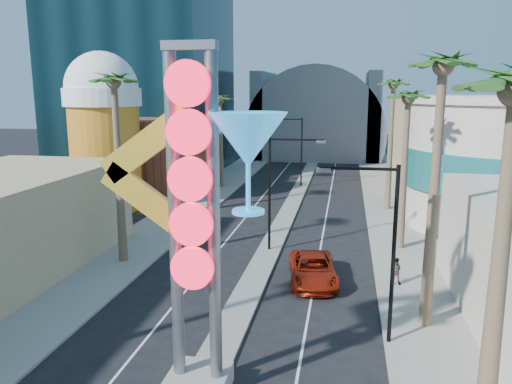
# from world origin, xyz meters

# --- Properties ---
(sidewalk_west) EXTENTS (5.00, 100.00, 0.15)m
(sidewalk_west) POSITION_xyz_m (-9.50, 35.00, 0.07)
(sidewalk_west) COLOR gray
(sidewalk_west) RESTS_ON ground
(sidewalk_east) EXTENTS (5.00, 100.00, 0.15)m
(sidewalk_east) POSITION_xyz_m (9.50, 35.00, 0.07)
(sidewalk_east) COLOR gray
(sidewalk_east) RESTS_ON ground
(median) EXTENTS (1.60, 84.00, 0.15)m
(median) POSITION_xyz_m (0.00, 38.00, 0.07)
(median) COLOR gray
(median) RESTS_ON ground
(brick_filler_west) EXTENTS (10.00, 10.00, 8.00)m
(brick_filler_west) POSITION_xyz_m (-16.00, 38.00, 4.00)
(brick_filler_west) COLOR brown
(brick_filler_west) RESTS_ON ground
(filler_east) EXTENTS (10.00, 20.00, 10.00)m
(filler_east) POSITION_xyz_m (16.00, 48.00, 5.00)
(filler_east) COLOR tan
(filler_east) RESTS_ON ground
(beer_mug) EXTENTS (7.00, 7.00, 14.50)m
(beer_mug) POSITION_xyz_m (-17.00, 30.00, 7.84)
(beer_mug) COLOR orange
(beer_mug) RESTS_ON ground
(turquoise_building) EXTENTS (16.60, 16.60, 10.60)m
(turquoise_building) POSITION_xyz_m (18.00, 30.00, 5.25)
(turquoise_building) COLOR beige
(turquoise_building) RESTS_ON ground
(canopy) EXTENTS (22.00, 16.00, 22.00)m
(canopy) POSITION_xyz_m (0.00, 72.00, 4.31)
(canopy) COLOR slate
(canopy) RESTS_ON ground
(neon_sign) EXTENTS (6.53, 2.60, 12.55)m
(neon_sign) POSITION_xyz_m (0.82, 2.96, 7.31)
(neon_sign) COLOR gray
(neon_sign) RESTS_ON ground
(streetlight_0) EXTENTS (3.79, 0.25, 8.00)m
(streetlight_0) POSITION_xyz_m (0.55, 20.00, 4.88)
(streetlight_0) COLOR black
(streetlight_0) RESTS_ON ground
(streetlight_1) EXTENTS (3.79, 0.25, 8.00)m
(streetlight_1) POSITION_xyz_m (-0.55, 44.00, 4.88)
(streetlight_1) COLOR black
(streetlight_1) RESTS_ON ground
(streetlight_2) EXTENTS (3.45, 0.25, 8.00)m
(streetlight_2) POSITION_xyz_m (6.72, 8.00, 4.83)
(streetlight_2) COLOR black
(streetlight_2) RESTS_ON ground
(palm_1) EXTENTS (2.40, 2.40, 12.70)m
(palm_1) POSITION_xyz_m (-9.00, 16.00, 10.82)
(palm_1) COLOR brown
(palm_1) RESTS_ON ground
(palm_2) EXTENTS (2.40, 2.40, 11.20)m
(palm_2) POSITION_xyz_m (-9.00, 30.00, 9.48)
(palm_2) COLOR brown
(palm_2) RESTS_ON ground
(palm_3) EXTENTS (2.40, 2.40, 11.20)m
(palm_3) POSITION_xyz_m (-9.00, 42.00, 9.48)
(palm_3) COLOR brown
(palm_3) RESTS_ON ground
(palm_5) EXTENTS (2.40, 2.40, 13.20)m
(palm_5) POSITION_xyz_m (9.00, 10.00, 11.27)
(palm_5) COLOR brown
(palm_5) RESTS_ON ground
(palm_6) EXTENTS (2.40, 2.40, 11.70)m
(palm_6) POSITION_xyz_m (9.00, 22.00, 9.93)
(palm_6) COLOR brown
(palm_6) RESTS_ON ground
(palm_7) EXTENTS (2.40, 2.40, 12.70)m
(palm_7) POSITION_xyz_m (9.00, 34.00, 10.82)
(palm_7) COLOR brown
(palm_7) RESTS_ON ground
(red_pickup) EXTENTS (3.40, 6.01, 1.58)m
(red_pickup) POSITION_xyz_m (3.40, 14.73, 0.79)
(red_pickup) COLOR #9B1E0B
(red_pickup) RESTS_ON ground
(pedestrian_b) EXTENTS (0.82, 0.67, 1.55)m
(pedestrian_b) POSITION_xyz_m (8.04, 14.96, 0.93)
(pedestrian_b) COLOR gray
(pedestrian_b) RESTS_ON sidewalk_east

